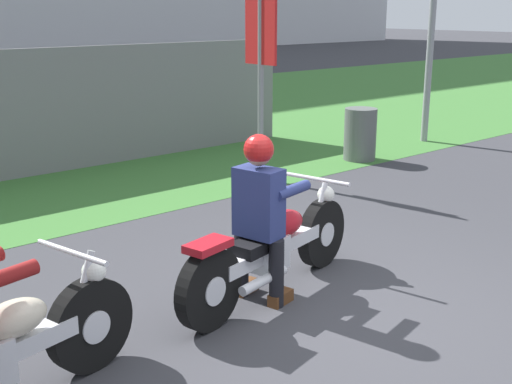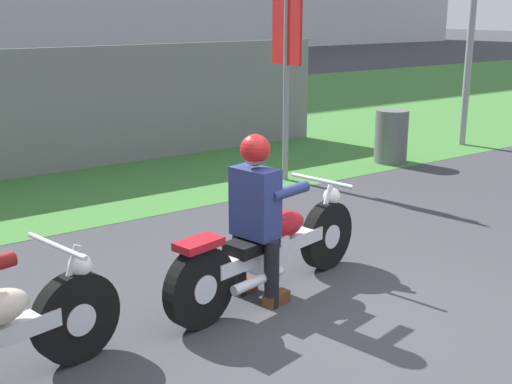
# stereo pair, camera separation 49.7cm
# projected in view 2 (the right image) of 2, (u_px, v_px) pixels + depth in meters

# --- Properties ---
(ground) EXTENTS (120.00, 120.00, 0.00)m
(ground) POSITION_uv_depth(u_px,v_px,m) (355.00, 331.00, 4.95)
(ground) COLOR #38383D
(grass_verge) EXTENTS (60.00, 12.00, 0.01)m
(grass_verge) POSITION_uv_depth(u_px,v_px,m) (7.00, 137.00, 12.36)
(grass_verge) COLOR #3D7533
(grass_verge) RESTS_ON ground
(motorcycle_lead) EXTENTS (2.20, 0.78, 0.88)m
(motorcycle_lead) POSITION_uv_depth(u_px,v_px,m) (271.00, 250.00, 5.49)
(motorcycle_lead) COLOR black
(motorcycle_lead) RESTS_ON ground
(rider_lead) EXTENTS (0.61, 0.54, 1.40)m
(rider_lead) POSITION_uv_depth(u_px,v_px,m) (257.00, 206.00, 5.25)
(rider_lead) COLOR black
(rider_lead) RESTS_ON ground
(trash_can) EXTENTS (0.51, 0.51, 0.82)m
(trash_can) POSITION_uv_depth(u_px,v_px,m) (391.00, 136.00, 10.25)
(trash_can) COLOR #595E5B
(trash_can) RESTS_ON ground
(sign_banner) EXTENTS (0.08, 0.60, 2.60)m
(sign_banner) POSITION_uv_depth(u_px,v_px,m) (287.00, 55.00, 8.83)
(sign_banner) COLOR gray
(sign_banner) RESTS_ON ground
(fence_segment) EXTENTS (7.00, 0.06, 1.80)m
(fence_segment) POSITION_uv_depth(u_px,v_px,m) (131.00, 105.00, 10.15)
(fence_segment) COLOR slate
(fence_segment) RESTS_ON ground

